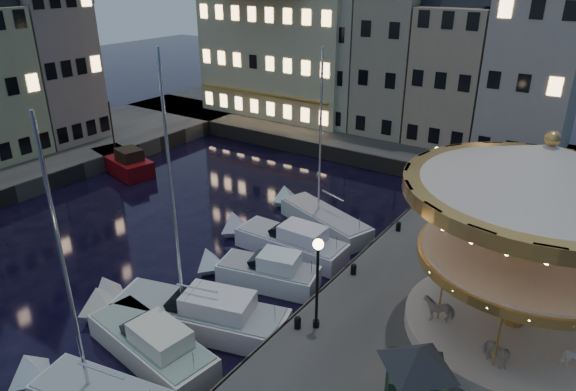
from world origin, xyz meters
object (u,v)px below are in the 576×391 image
Objects in this scene: streetlamp_b at (317,271)px; motorboat_e at (285,242)px; bollard_d at (398,226)px; motorboat_b at (146,340)px; motorboat_c at (192,313)px; streetlamp_c at (435,170)px; bollard_b at (298,322)px; motorboat_d at (261,272)px; ticket_kiosk at (416,371)px; carousel at (538,208)px; motorboat_f at (319,218)px; red_fishing_boat at (123,163)px; bollard_c at (354,269)px.

streetlamp_b is 0.55× the size of motorboat_e.
bollard_d is 0.07× the size of motorboat_b.
streetlamp_c is at bearing 69.77° from motorboat_c.
motorboat_d is at bearing 143.21° from bollard_b.
motorboat_d is at bearing 153.38° from ticket_kiosk.
streetlamp_c is at bearing 64.46° from motorboat_d.
motorboat_c is 15.15m from carousel.
bollard_d is 5.47m from motorboat_f.
motorboat_e is at bearing -129.11° from streetlamp_c.
bollard_c is at bearing -12.08° from red_fishing_boat.
streetlamp_c is 0.60× the size of red_fishing_boat.
carousel reaches higher than motorboat_e.
streetlamp_b is at bearing -148.64° from carousel.
streetlamp_c is 1.25× the size of ticket_kiosk.
motorboat_b is 10.39m from motorboat_e.
streetlamp_c is 11.95m from carousel.
bollard_c is 0.08× the size of red_fishing_boat.
motorboat_c is (-5.60, -15.19, -3.34)m from streetlamp_c.
carousel is at bearing -53.64° from streetlamp_c.
bollard_d is at bearing -1.94° from motorboat_f.
motorboat_f reaches higher than bollard_c.
bollard_b is 1.00× the size of bollard_d.
carousel is at bearing -25.08° from motorboat_f.
motorboat_d is at bearing 83.30° from motorboat_b.
motorboat_e is at bearing 89.95° from motorboat_b.
motorboat_f is 15.57m from carousel.
motorboat_d is 1.89× the size of ticket_kiosk.
motorboat_b is (-5.31, -14.15, -0.96)m from bollard_d.
bollard_d is at bearing 66.85° from motorboat_c.
bollard_b is at bearing -92.45° from streetlamp_c.
bollard_b is 1.00× the size of bollard_c.
red_fishing_boat is 31.99m from carousel.
streetlamp_c is 9.34m from bollard_c.
bollard_c is 23.99m from red_fishing_boat.
motorboat_b is at bearing -97.23° from motorboat_c.
motorboat_c reaches higher than motorboat_e.
bollard_b is 5.22m from motorboat_c.
streetlamp_b is 13.50m from streetlamp_c.
motorboat_e is at bearing 92.19° from motorboat_c.
red_fishing_boat is (-24.05, 9.52, -3.33)m from streetlamp_b.
motorboat_e is 18.44m from red_fishing_boat.
motorboat_e is (-5.90, 6.24, -3.38)m from streetlamp_b.
streetlamp_b is 0.40× the size of motorboat_f.
ticket_kiosk is at bearing -3.01° from motorboat_c.
carousel is at bearing -9.80° from red_fishing_boat.
ticket_kiosk is at bearing -23.80° from streetlamp_b.
bollard_c is at bearing 51.07° from motorboat_c.
streetlamp_b reaches higher than bollard_d.
carousel is (7.46, 4.68, 5.39)m from bollard_b.
motorboat_c is (-5.60, -1.69, -3.34)m from streetlamp_b.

